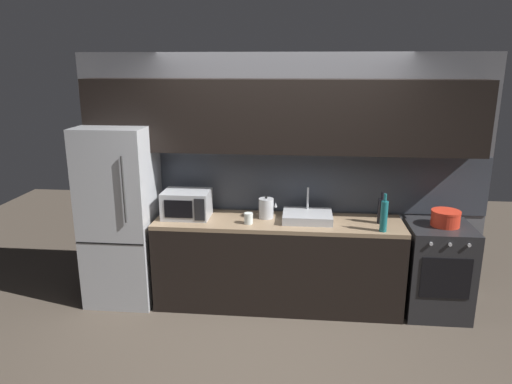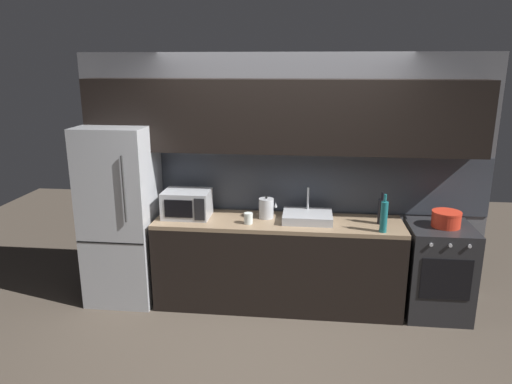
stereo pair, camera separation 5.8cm
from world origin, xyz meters
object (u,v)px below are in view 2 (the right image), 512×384
at_px(mug_clear, 248,218).
at_px(cooking_pot, 446,219).
at_px(microwave, 187,204).
at_px(wine_bottle_dark, 382,211).
at_px(oven_range, 437,270).
at_px(wine_bottle_teal, 384,216).
at_px(refrigerator, 122,214).
at_px(kettle, 266,208).

relative_size(mug_clear, cooking_pot, 0.39).
distance_m(microwave, wine_bottle_dark, 1.90).
relative_size(oven_range, microwave, 1.96).
bearing_deg(mug_clear, wine_bottle_teal, -4.31).
bearing_deg(wine_bottle_teal, wine_bottle_dark, 86.67).
relative_size(microwave, wine_bottle_dark, 1.47).
bearing_deg(wine_bottle_teal, cooking_pot, 19.29).
bearing_deg(mug_clear, cooking_pot, 3.66).
height_order(refrigerator, wine_bottle_dark, refrigerator).
bearing_deg(microwave, kettle, 4.10).
height_order(microwave, kettle, microwave).
bearing_deg(microwave, wine_bottle_teal, -7.00).
bearing_deg(kettle, wine_bottle_teal, -14.74).
bearing_deg(refrigerator, oven_range, -0.02).
xyz_separation_m(wine_bottle_teal, wine_bottle_dark, (0.01, 0.23, -0.02)).
relative_size(wine_bottle_dark, mug_clear, 2.96).
bearing_deg(oven_range, wine_bottle_dark, 178.45).
bearing_deg(kettle, mug_clear, -128.75).
bearing_deg(microwave, wine_bottle_dark, -0.13).
xyz_separation_m(microwave, mug_clear, (0.64, -0.14, -0.08)).
xyz_separation_m(refrigerator, wine_bottle_dark, (2.58, 0.01, 0.12)).
bearing_deg(cooking_pot, refrigerator, -180.00).
xyz_separation_m(microwave, wine_bottle_teal, (1.89, -0.23, 0.01)).
height_order(refrigerator, oven_range, refrigerator).
bearing_deg(refrigerator, kettle, 2.92).
height_order(wine_bottle_teal, cooking_pot, wine_bottle_teal).
height_order(kettle, cooking_pot, kettle).
height_order(refrigerator, microwave, refrigerator).
xyz_separation_m(wine_bottle_teal, mug_clear, (-1.25, 0.09, -0.10)).
distance_m(wine_bottle_teal, wine_bottle_dark, 0.23).
distance_m(wine_bottle_teal, mug_clear, 1.26).
bearing_deg(wine_bottle_dark, cooking_pot, -1.34).
xyz_separation_m(oven_range, cooking_pot, (0.03, 0.00, 0.53)).
height_order(microwave, mug_clear, microwave).
distance_m(oven_range, wine_bottle_dark, 0.81).
bearing_deg(microwave, mug_clear, -12.22).
height_order(wine_bottle_dark, mug_clear, wine_bottle_dark).
height_order(oven_range, mug_clear, mug_clear).
xyz_separation_m(kettle, mug_clear, (-0.16, -0.19, -0.05)).
bearing_deg(cooking_pot, wine_bottle_teal, -160.71).
bearing_deg(oven_range, mug_clear, -176.32).
bearing_deg(mug_clear, microwave, 167.78).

